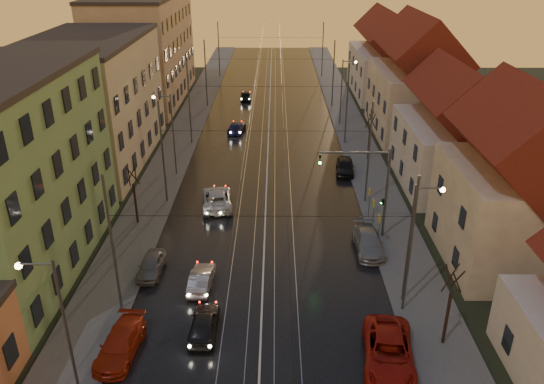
{
  "coord_description": "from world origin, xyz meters",
  "views": [
    {
      "loc": [
        0.79,
        -17.34,
        20.32
      ],
      "look_at": [
        0.56,
        19.43,
        3.12
      ],
      "focal_mm": 35.0,
      "sensor_mm": 36.0,
      "label": 1
    }
  ],
  "objects_px": {
    "street_lamp_0": "(58,318)",
    "parked_right_1": "(368,242)",
    "traffic_light_mast": "(374,182)",
    "parked_right_2": "(345,166)",
    "parked_left_3": "(151,265)",
    "street_lamp_3": "(344,86)",
    "street_lamp_2": "(169,127)",
    "driving_car_2": "(217,198)",
    "parked_right_0": "(389,352)",
    "driving_car_1": "(201,279)",
    "driving_car_3": "(237,127)",
    "street_lamp_1": "(416,233)",
    "driving_car_0": "(204,324)",
    "parked_left_2": "(120,344)",
    "driving_car_4": "(246,96)"
  },
  "relations": [
    {
      "from": "street_lamp_0",
      "to": "parked_right_2",
      "type": "bearing_deg",
      "value": 59.67
    },
    {
      "from": "driving_car_3",
      "to": "driving_car_4",
      "type": "bearing_deg",
      "value": -83.8
    },
    {
      "from": "driving_car_0",
      "to": "street_lamp_0",
      "type": "bearing_deg",
      "value": 40.7
    },
    {
      "from": "street_lamp_0",
      "to": "street_lamp_3",
      "type": "xyz_separation_m",
      "value": [
        18.21,
        44.0,
        0.0
      ]
    },
    {
      "from": "parked_left_2",
      "to": "parked_right_0",
      "type": "relative_size",
      "value": 0.81
    },
    {
      "from": "street_lamp_2",
      "to": "parked_left_3",
      "type": "distance_m",
      "value": 17.6
    },
    {
      "from": "street_lamp_0",
      "to": "driving_car_2",
      "type": "relative_size",
      "value": 1.51
    },
    {
      "from": "parked_left_3",
      "to": "parked_right_0",
      "type": "relative_size",
      "value": 0.66
    },
    {
      "from": "street_lamp_0",
      "to": "parked_right_1",
      "type": "distance_m",
      "value": 22.22
    },
    {
      "from": "street_lamp_0",
      "to": "driving_car_1",
      "type": "relative_size",
      "value": 2.13
    },
    {
      "from": "driving_car_2",
      "to": "parked_right_0",
      "type": "distance_m",
      "value": 21.67
    },
    {
      "from": "parked_right_0",
      "to": "parked_right_2",
      "type": "relative_size",
      "value": 1.35
    },
    {
      "from": "street_lamp_1",
      "to": "traffic_light_mast",
      "type": "bearing_deg",
      "value": 97.91
    },
    {
      "from": "parked_left_3",
      "to": "parked_right_1",
      "type": "height_order",
      "value": "parked_right_1"
    },
    {
      "from": "street_lamp_2",
      "to": "parked_right_2",
      "type": "xyz_separation_m",
      "value": [
        16.7,
        0.55,
        -4.17
      ]
    },
    {
      "from": "street_lamp_3",
      "to": "driving_car_3",
      "type": "xyz_separation_m",
      "value": [
        -12.92,
        -3.11,
        -4.28
      ]
    },
    {
      "from": "street_lamp_2",
      "to": "driving_car_0",
      "type": "bearing_deg",
      "value": -75.8
    },
    {
      "from": "driving_car_2",
      "to": "driving_car_3",
      "type": "xyz_separation_m",
      "value": [
        0.34,
        19.71,
        -0.13
      ]
    },
    {
      "from": "driving_car_0",
      "to": "parked_left_2",
      "type": "distance_m",
      "value": 4.68
    },
    {
      "from": "driving_car_4",
      "to": "parked_left_3",
      "type": "distance_m",
      "value": 44.59
    },
    {
      "from": "driving_car_0",
      "to": "driving_car_3",
      "type": "xyz_separation_m",
      "value": [
        -0.56,
        36.03,
        -0.06
      ]
    },
    {
      "from": "parked_left_3",
      "to": "street_lamp_3",
      "type": "bearing_deg",
      "value": 64.96
    },
    {
      "from": "traffic_light_mast",
      "to": "parked_left_3",
      "type": "distance_m",
      "value": 16.85
    },
    {
      "from": "parked_left_2",
      "to": "parked_left_3",
      "type": "height_order",
      "value": "parked_left_2"
    },
    {
      "from": "traffic_light_mast",
      "to": "parked_right_2",
      "type": "relative_size",
      "value": 1.72
    },
    {
      "from": "street_lamp_1",
      "to": "street_lamp_2",
      "type": "relative_size",
      "value": 1.0
    },
    {
      "from": "street_lamp_3",
      "to": "street_lamp_2",
      "type": "bearing_deg",
      "value": -138.69
    },
    {
      "from": "street_lamp_2",
      "to": "driving_car_1",
      "type": "distance_m",
      "value": 19.75
    },
    {
      "from": "traffic_light_mast",
      "to": "parked_right_1",
      "type": "xyz_separation_m",
      "value": [
        -0.39,
        -1.96,
        -3.91
      ]
    },
    {
      "from": "parked_right_2",
      "to": "parked_right_1",
      "type": "bearing_deg",
      "value": -85.0
    },
    {
      "from": "driving_car_2",
      "to": "parked_right_1",
      "type": "relative_size",
      "value": 1.11
    },
    {
      "from": "street_lamp_0",
      "to": "parked_right_0",
      "type": "relative_size",
      "value": 1.42
    },
    {
      "from": "traffic_light_mast",
      "to": "driving_car_2",
      "type": "distance_m",
      "value": 13.76
    },
    {
      "from": "street_lamp_2",
      "to": "driving_car_0",
      "type": "height_order",
      "value": "street_lamp_2"
    },
    {
      "from": "parked_left_3",
      "to": "parked_right_0",
      "type": "xyz_separation_m",
      "value": [
        14.43,
        -8.49,
        0.15
      ]
    },
    {
      "from": "driving_car_0",
      "to": "driving_car_4",
      "type": "bearing_deg",
      "value": -88.82
    },
    {
      "from": "street_lamp_0",
      "to": "parked_left_3",
      "type": "bearing_deg",
      "value": 82.21
    },
    {
      "from": "driving_car_3",
      "to": "parked_right_0",
      "type": "height_order",
      "value": "parked_right_0"
    },
    {
      "from": "parked_right_0",
      "to": "parked_right_1",
      "type": "relative_size",
      "value": 1.18
    },
    {
      "from": "parked_right_1",
      "to": "parked_left_2",
      "type": "bearing_deg",
      "value": -144.93
    },
    {
      "from": "traffic_light_mast",
      "to": "parked_right_0",
      "type": "xyz_separation_m",
      "value": [
        -1.16,
        -13.49,
        -3.82
      ]
    },
    {
      "from": "driving_car_3",
      "to": "parked_right_0",
      "type": "xyz_separation_m",
      "value": [
        10.65,
        -38.39,
        0.17
      ]
    },
    {
      "from": "driving_car_4",
      "to": "parked_right_2",
      "type": "xyz_separation_m",
      "value": [
        11.03,
        -26.83,
        0.06
      ]
    },
    {
      "from": "street_lamp_1",
      "to": "driving_car_4",
      "type": "height_order",
      "value": "street_lamp_1"
    },
    {
      "from": "driving_car_2",
      "to": "parked_right_1",
      "type": "distance_m",
      "value": 13.76
    },
    {
      "from": "street_lamp_2",
      "to": "driving_car_0",
      "type": "distance_m",
      "value": 24.23
    },
    {
      "from": "street_lamp_3",
      "to": "parked_right_1",
      "type": "relative_size",
      "value": 1.68
    },
    {
      "from": "driving_car_2",
      "to": "parked_left_2",
      "type": "xyz_separation_m",
      "value": [
        -3.45,
        -18.06,
        -0.07
      ]
    },
    {
      "from": "street_lamp_1",
      "to": "driving_car_0",
      "type": "relative_size",
      "value": 2.05
    },
    {
      "from": "street_lamp_2",
      "to": "driving_car_1",
      "type": "relative_size",
      "value": 2.13
    }
  ]
}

